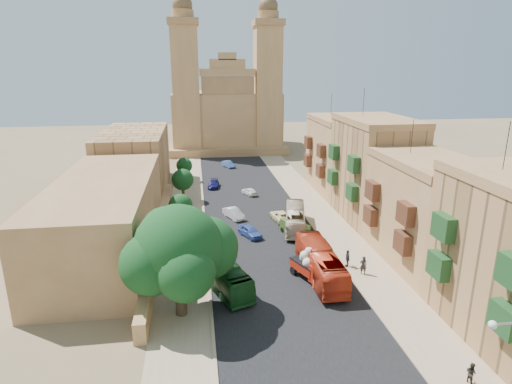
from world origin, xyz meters
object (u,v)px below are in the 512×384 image
object	(u,v)px
car_white_b	(249,191)
pedestrian_c	(347,258)
street_tree_b	(181,206)
car_dkblue	(214,184)
olive_pickup	(295,229)
car_blue_b	(228,164)
ficus_tree	(180,252)
street_tree_c	(183,180)
car_blue_a	(250,231)
street_tree_d	(184,166)
car_cream	(280,216)
red_truck	(314,268)
car_white_a	(234,213)
streetlamp	(508,370)
pedestrian_b	(471,373)
bus_cream_east	(295,218)
bus_green_north	(221,272)
street_tree_a	(177,245)
pedestrian_a	(363,265)
bus_red_east	(320,263)
church	(226,111)

from	to	relation	value
car_white_b	pedestrian_c	size ratio (longest dim) A/B	1.85
street_tree_b	car_dkblue	world-z (taller)	street_tree_b
olive_pickup	car_blue_b	size ratio (longest dim) A/B	1.14
ficus_tree	street_tree_b	world-z (taller)	ficus_tree
street_tree_c	car_dkblue	size ratio (longest dim) A/B	1.23
car_dkblue	pedestrian_c	world-z (taller)	pedestrian_c
street_tree_c	car_blue_a	xyz separation A→B (m)	(8.45, -15.71, -2.78)
street_tree_d	car_white_b	bearing A→B (deg)	-43.31
street_tree_c	car_cream	xyz separation A→B (m)	(13.30, -10.53, -2.83)
red_truck	car_dkblue	world-z (taller)	red_truck
car_blue_a	red_truck	bearing A→B (deg)	-93.56
ficus_tree	car_white_a	bearing A→B (deg)	74.38
car_cream	car_dkblue	distance (m)	19.59
car_white_b	ficus_tree	bearing A→B (deg)	50.67
streetlamp	car_cream	size ratio (longest dim) A/B	1.81
car_dkblue	car_white_b	distance (m)	7.64
ficus_tree	car_blue_a	size ratio (longest dim) A/B	2.43
car_blue_b	pedestrian_b	distance (m)	66.34
red_truck	bus_cream_east	size ratio (longest dim) A/B	0.58
bus_green_north	bus_cream_east	size ratio (longest dim) A/B	1.01
car_cream	streetlamp	bearing A→B (deg)	87.43
street_tree_d	car_white_a	size ratio (longest dim) A/B	1.05
street_tree_a	street_tree_b	world-z (taller)	street_tree_b
car_white_a	pedestrian_a	distance (m)	21.65
street_tree_a	car_blue_b	bearing A→B (deg)	79.31
car_blue_a	pedestrian_c	bearing A→B (deg)	-71.40
street_tree_c	streetlamp	size ratio (longest dim) A/B	0.63
ficus_tree	car_white_a	size ratio (longest dim) A/B	2.30
car_white_b	pedestrian_b	world-z (taller)	pedestrian_b
ficus_tree	street_tree_c	xyz separation A→B (m)	(-0.59, 31.99, -2.26)
bus_green_north	car_white_b	size ratio (longest dim) A/B	2.94
olive_pickup	bus_red_east	world-z (taller)	bus_red_east
car_cream	pedestrian_b	size ratio (longest dim) A/B	3.03
street_tree_c	church	bearing A→B (deg)	76.79
car_dkblue	pedestrian_b	world-z (taller)	pedestrian_b
street_tree_c	car_white_a	bearing A→B (deg)	-51.33
street_tree_a	car_dkblue	xyz separation A→B (m)	(5.00, 31.22, -2.30)
streetlamp	car_blue_a	distance (m)	33.89
car_blue_a	pedestrian_a	xyz separation A→B (m)	(10.05, -11.49, 0.30)
pedestrian_c	red_truck	bearing A→B (deg)	-55.75
street_tree_a	car_dkblue	world-z (taller)	street_tree_a
street_tree_a	bus_red_east	size ratio (longest dim) A/B	0.39
pedestrian_a	streetlamp	bearing A→B (deg)	93.78
bus_red_east	car_white_a	distance (m)	19.65
car_dkblue	bus_cream_east	bearing A→B (deg)	-57.69
red_truck	pedestrian_a	xyz separation A→B (m)	(5.35, 0.69, -0.45)
olive_pickup	car_blue_a	size ratio (longest dim) A/B	1.13
church	pedestrian_b	size ratio (longest dim) A/B	24.21
street_tree_b	bus_cream_east	world-z (taller)	street_tree_b
bus_cream_east	pedestrian_a	size ratio (longest dim) A/B	5.14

